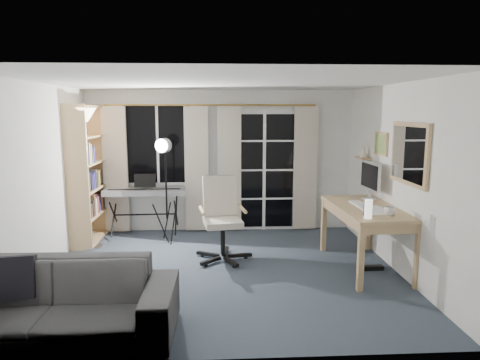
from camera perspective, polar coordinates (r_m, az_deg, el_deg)
The scene contains 17 objects.
floor at distance 5.68m, azimuth -2.35°, elevation -12.12°, with size 4.50×4.00×0.02m, color #313A48.
window at distance 7.35m, azimuth -10.90°, elevation 4.71°, with size 1.20×0.08×1.40m.
french_door at distance 7.38m, azimuth 3.21°, elevation 1.17°, with size 1.32×0.09×2.11m.
curtains at distance 7.23m, azimuth -3.71°, elevation 1.55°, with size 3.60×0.07×2.13m.
bookshelf at distance 7.07m, azimuth -20.09°, elevation 0.26°, with size 0.35×1.00×2.16m.
torchiere_lamp at distance 6.63m, azimuth -19.87°, elevation 5.50°, with size 0.42×0.42×2.10m.
keyboard_piano at distance 7.21m, azimuth -12.61°, elevation -1.66°, with size 1.33×0.66×0.95m.
studio_light at distance 6.64m, azimuth -10.11°, elevation 2.94°, with size 0.38×0.38×1.68m.
office_chair at distance 6.00m, azimuth -2.54°, elevation -4.09°, with size 0.79×0.79×1.15m.
desk at distance 5.82m, azimuth 16.50°, elevation -4.39°, with size 0.83×1.57×0.83m.
monitor at distance 6.22m, azimuth 17.00°, elevation 0.35°, with size 0.20×0.60×0.52m.
desk_clutter at distance 5.59m, azimuth 16.68°, elevation -5.75°, with size 0.47×0.95×1.05m.
mug at distance 5.36m, azimuth 19.37°, elevation -3.81°, with size 0.14×0.11×0.14m, color silver.
wall_mirror at distance 5.46m, azimuth 21.62°, elevation 3.27°, with size 0.04×0.94×0.74m.
framed_print at distance 6.29m, azimuth 18.29°, elevation 4.60°, with size 0.03×0.42×0.32m.
wall_shelf at distance 6.75m, azimuth 16.13°, elevation 3.35°, with size 0.16×0.30×0.18m.
sofa at distance 4.35m, azimuth -24.55°, elevation -13.21°, with size 2.32×0.71×0.90m.
Camera 1 is at (-0.06, -5.29, 2.05)m, focal length 32.00 mm.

